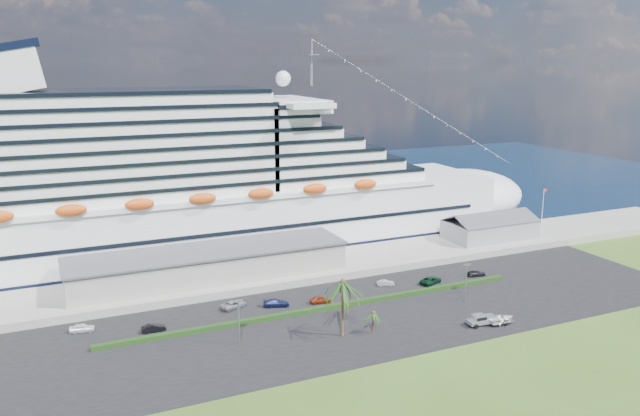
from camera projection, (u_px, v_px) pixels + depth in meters
name	position (u px, v px, depth m)	size (l,w,h in m)	color
ground	(402.00, 335.00, 112.84)	(420.00, 420.00, 0.00)	#39521B
asphalt_lot	(372.00, 313.00, 122.60)	(140.00, 38.00, 0.12)	black
wharf	(313.00, 266.00, 148.17)	(240.00, 20.00, 1.80)	gray
water	(216.00, 197.00, 228.33)	(420.00, 160.00, 0.02)	#0B1F32
cruise_ship	(197.00, 190.00, 157.30)	(191.00, 38.00, 54.00)	silver
terminal_building	(210.00, 263.00, 137.29)	(61.00, 15.00, 6.30)	gray
port_shed	(490.00, 228.00, 168.03)	(24.00, 12.31, 7.37)	gray
flagpole	(543.00, 208.00, 174.31)	(1.08, 0.16, 12.00)	silver
hedge	(325.00, 308.00, 123.74)	(88.00, 1.10, 0.90)	black
lamp_post_left	(239.00, 317.00, 107.59)	(1.60, 0.35, 8.27)	gray
lamp_post_right	(466.00, 278.00, 126.67)	(1.60, 0.35, 8.27)	gray
palm_tall	(343.00, 288.00, 110.30)	(8.82, 8.82, 11.13)	#47301E
palm_short	(373.00, 315.00, 112.43)	(3.53, 3.53, 4.56)	#47301E
parked_car_0	(82.00, 328.00, 113.80)	(1.80, 4.47, 1.52)	white
parked_car_1	(154.00, 328.00, 113.90)	(1.51, 4.34, 1.43)	black
parked_car_2	(234.00, 305.00, 124.77)	(2.47, 5.36, 1.49)	#999AA1
parked_car_3	(276.00, 303.00, 125.60)	(2.15, 5.29, 1.53)	#141C47
parked_car_4	(320.00, 300.00, 127.38)	(1.75, 4.35, 1.48)	maroon
parked_car_5	(386.00, 283.00, 137.33)	(1.32, 3.79, 1.25)	#ACADB3
parked_car_6	(431.00, 280.00, 138.47)	(2.63, 5.71, 1.59)	#0C311C
parked_car_7	(476.00, 273.00, 143.42)	(1.85, 4.54, 1.32)	black
pickup_truck	(481.00, 319.00, 116.67)	(6.03, 2.56, 2.08)	black
boat_trailer	(501.00, 319.00, 116.82)	(6.13, 4.05, 1.75)	gray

